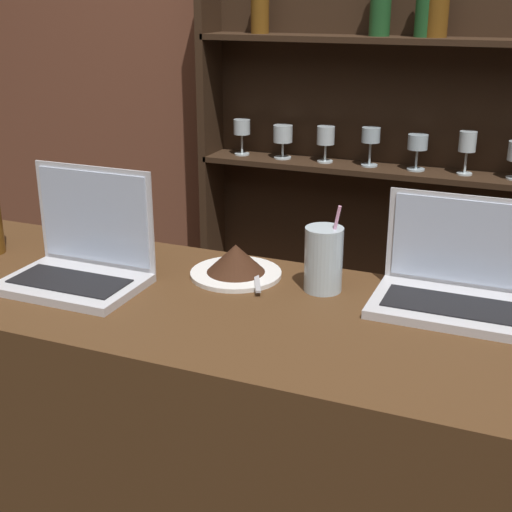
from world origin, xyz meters
The scene contains 7 objects.
bar_counter centered at (0.00, 0.28, 0.48)m, with size 2.11×0.55×0.96m.
back_wall centered at (0.00, 1.64, 1.35)m, with size 7.00×0.06×2.70m.
back_shelf centered at (0.06, 1.56, 0.93)m, with size 1.43×0.18×1.76m.
laptop_near centered at (-0.34, 0.26, 1.02)m, with size 0.29×0.20×0.24m.
laptop_far centered at (0.44, 0.44, 1.01)m, with size 0.34×0.20×0.21m.
cake_plate centered at (-0.05, 0.42, 1.00)m, with size 0.20×0.20×0.07m.
water_glass centered at (0.15, 0.42, 1.03)m, with size 0.08×0.08×0.19m.
Camera 1 is at (0.56, -0.92, 1.56)m, focal length 50.00 mm.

